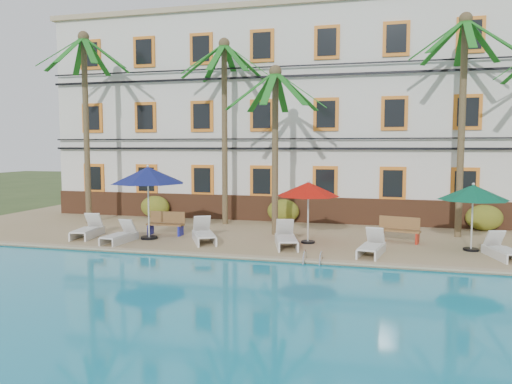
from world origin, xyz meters
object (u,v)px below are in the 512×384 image
(lounger_b, at_px, (120,235))
(lounger_e, at_px, (372,246))
(palm_a, at_px, (85,103))
(umbrella_red, at_px, (308,189))
(palm_b, at_px, (224,107))
(lounger_d, at_px, (286,238))
(lounger_f, at_px, (502,250))
(bench_left, at_px, (166,223))
(umbrella_blue, at_px, (148,176))
(bench_right, at_px, (400,229))
(lounger_a, at_px, (88,230))
(lounger_c, at_px, (204,234))
(pool_ladder, at_px, (313,262))
(palm_c, at_px, (275,125))
(palm_d, at_px, (463,96))
(umbrella_green, at_px, (473,193))

(lounger_b, distance_m, lounger_e, 9.10)
(palm_a, height_order, umbrella_red, palm_a)
(palm_b, height_order, umbrella_red, palm_b)
(lounger_d, height_order, lounger_f, lounger_d)
(lounger_d, relative_size, bench_left, 1.38)
(umbrella_blue, bearing_deg, palm_b, 68.68)
(palm_b, relative_size, bench_left, 5.57)
(umbrella_blue, distance_m, bench_right, 9.70)
(umbrella_red, relative_size, lounger_f, 1.26)
(palm_b, bearing_deg, lounger_a, -132.69)
(lounger_c, distance_m, bench_right, 7.30)
(lounger_b, distance_m, pool_ladder, 7.52)
(umbrella_red, bearing_deg, palm_c, 136.94)
(lounger_e, bearing_deg, umbrella_red, 147.95)
(palm_c, height_order, lounger_e, palm_c)
(palm_a, relative_size, lounger_b, 4.98)
(umbrella_blue, relative_size, lounger_b, 1.63)
(umbrella_red, distance_m, lounger_c, 4.21)
(bench_right, bearing_deg, lounger_a, -170.14)
(bench_right, bearing_deg, lounger_e, -110.46)
(lounger_b, distance_m, bench_right, 10.41)
(palm_b, distance_m, umbrella_blue, 5.43)
(umbrella_red, height_order, bench_right, umbrella_red)
(lounger_d, relative_size, lounger_f, 1.12)
(lounger_a, bearing_deg, palm_d, 14.77)
(umbrella_blue, height_order, bench_left, umbrella_blue)
(palm_c, distance_m, bench_right, 6.24)
(umbrella_red, bearing_deg, palm_d, 26.35)
(palm_a, xyz_separation_m, lounger_c, (6.80, -3.00, -5.22))
(palm_a, xyz_separation_m, pool_ladder, (11.19, -5.25, -5.52))
(palm_a, height_order, bench_right, palm_a)
(umbrella_red, bearing_deg, lounger_c, -168.27)
(lounger_b, relative_size, lounger_f, 0.95)
(umbrella_green, height_order, lounger_d, umbrella_green)
(lounger_a, xyz_separation_m, lounger_b, (1.77, -0.66, -0.03))
(bench_left, height_order, pool_ladder, bench_left)
(umbrella_blue, distance_m, lounger_a, 3.31)
(palm_c, xyz_separation_m, lounger_a, (-6.97, -2.44, -4.09))
(palm_a, distance_m, umbrella_red, 11.37)
(umbrella_red, distance_m, lounger_e, 3.24)
(palm_b, bearing_deg, pool_ladder, -52.87)
(palm_c, xyz_separation_m, palm_d, (7.09, 1.27, 1.09))
(umbrella_blue, xyz_separation_m, lounger_f, (12.41, -0.18, -2.17))
(palm_a, bearing_deg, bench_left, -22.06)
(palm_c, relative_size, lounger_b, 3.85)
(lounger_a, xyz_separation_m, bench_right, (11.83, 2.06, 0.18))
(bench_right, bearing_deg, lounger_d, -153.77)
(palm_c, distance_m, lounger_c, 5.15)
(lounger_b, bearing_deg, bench_left, 62.74)
(palm_d, relative_size, lounger_a, 4.36)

